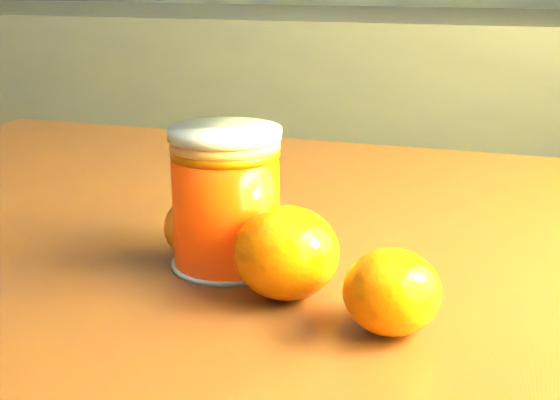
# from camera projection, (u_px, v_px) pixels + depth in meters

# --- Properties ---
(kitchen_counter) EXTENTS (3.15, 0.60, 0.90)m
(kitchen_counter) POSITION_uv_depth(u_px,v_px,m) (78.00, 164.00, 2.31)
(kitchen_counter) COLOR #515256
(kitchen_counter) RESTS_ON ground
(table) EXTENTS (1.10, 0.80, 0.80)m
(table) POSITION_uv_depth(u_px,v_px,m) (284.00, 349.00, 0.69)
(table) COLOR brown
(table) RESTS_ON ground
(juice_glass) EXTENTS (0.09, 0.09, 0.11)m
(juice_glass) POSITION_uv_depth(u_px,v_px,m) (226.00, 199.00, 0.59)
(juice_glass) COLOR #FF3905
(juice_glass) RESTS_ON table
(orange_front) EXTENTS (0.09, 0.09, 0.07)m
(orange_front) POSITION_uv_depth(u_px,v_px,m) (286.00, 252.00, 0.54)
(orange_front) COLOR orange
(orange_front) RESTS_ON table
(orange_back) EXTENTS (0.08, 0.08, 0.05)m
(orange_back) POSITION_uv_depth(u_px,v_px,m) (203.00, 227.00, 0.61)
(orange_back) COLOR orange
(orange_back) RESTS_ON table
(orange_extra) EXTENTS (0.07, 0.07, 0.06)m
(orange_extra) POSITION_uv_depth(u_px,v_px,m) (392.00, 292.00, 0.49)
(orange_extra) COLOR orange
(orange_extra) RESTS_ON table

